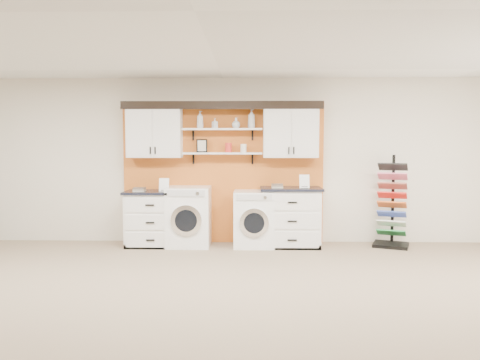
{
  "coord_description": "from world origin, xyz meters",
  "views": [
    {
      "loc": [
        0.47,
        -3.99,
        1.69
      ],
      "look_at": [
        0.33,
        2.3,
        1.2
      ],
      "focal_mm": 35.0,
      "sensor_mm": 36.0,
      "label": 1
    }
  ],
  "objects_px": {
    "washer": "(189,216)",
    "dryer": "(254,219)",
    "sample_rack": "(392,217)",
    "base_cabinet_right": "(291,217)",
    "base_cabinet_left": "(154,218)"
  },
  "relations": [
    {
      "from": "washer",
      "to": "dryer",
      "type": "xyz_separation_m",
      "value": [
        1.08,
        0.0,
        -0.03
      ]
    },
    {
      "from": "sample_rack",
      "to": "washer",
      "type": "bearing_deg",
      "value": -157.79
    },
    {
      "from": "base_cabinet_right",
      "to": "sample_rack",
      "type": "distance_m",
      "value": 1.66
    },
    {
      "from": "washer",
      "to": "dryer",
      "type": "height_order",
      "value": "washer"
    },
    {
      "from": "base_cabinet_right",
      "to": "washer",
      "type": "xyz_separation_m",
      "value": [
        -1.68,
        -0.0,
        0.01
      ]
    },
    {
      "from": "washer",
      "to": "sample_rack",
      "type": "relative_size",
      "value": 0.65
    },
    {
      "from": "base_cabinet_left",
      "to": "dryer",
      "type": "height_order",
      "value": "dryer"
    },
    {
      "from": "dryer",
      "to": "base_cabinet_right",
      "type": "bearing_deg",
      "value": 0.32
    },
    {
      "from": "base_cabinet_right",
      "to": "washer",
      "type": "distance_m",
      "value": 1.68
    },
    {
      "from": "base_cabinet_right",
      "to": "base_cabinet_left",
      "type": "bearing_deg",
      "value": 180.0
    },
    {
      "from": "base_cabinet_left",
      "to": "dryer",
      "type": "relative_size",
      "value": 1.02
    },
    {
      "from": "base_cabinet_left",
      "to": "base_cabinet_right",
      "type": "bearing_deg",
      "value": -0.0
    },
    {
      "from": "base_cabinet_right",
      "to": "dryer",
      "type": "distance_m",
      "value": 0.6
    },
    {
      "from": "washer",
      "to": "sample_rack",
      "type": "distance_m",
      "value": 3.34
    },
    {
      "from": "dryer",
      "to": "washer",
      "type": "bearing_deg",
      "value": -180.0
    }
  ]
}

